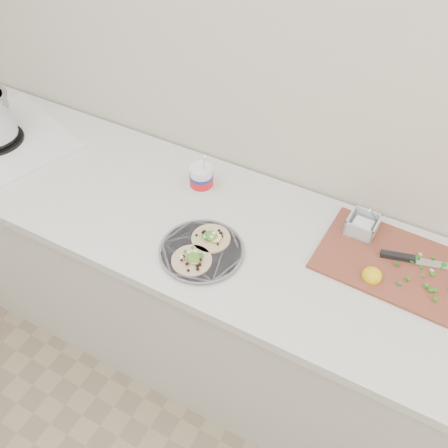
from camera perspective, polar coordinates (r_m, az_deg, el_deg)
The scene contains 4 objects.
counter at distance 2.16m, azimuth -4.98°, elevation -6.45°, with size 2.44×0.66×0.90m.
taco_plate at distance 1.64m, azimuth -2.59°, elevation -2.87°, with size 0.28×0.28×0.04m.
tub at distance 1.84m, azimuth -2.56°, elevation 5.45°, with size 0.09×0.09×0.20m.
cutboard at distance 1.71m, azimuth 18.38°, elevation -3.52°, with size 0.46×0.33×0.07m.
Camera 1 is at (0.79, 0.36, 2.15)m, focal length 40.00 mm.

